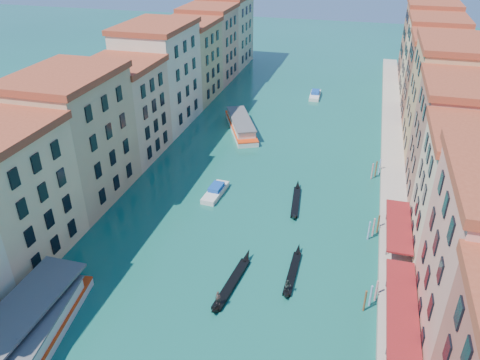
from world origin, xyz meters
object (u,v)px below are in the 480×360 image
Objects in this scene: vaporetto_far at (241,125)px; gondola_fore at (232,282)px; gondola_right at (292,273)px; vaporetto_stop at (25,324)px; vaporetto_near at (37,335)px.

vaporetto_far reaches higher than gondola_fore.
gondola_right is (18.22, -42.69, -0.79)m from vaporetto_far.
vaporetto_stop is 59.90m from vaporetto_far.
vaporetto_far is 1.45× the size of gondola_fore.
vaporetto_stop is 1.52× the size of gondola_right.
gondola_right is at bearing 34.74° from gondola_fore.
gondola_fore is at bearing -101.04° from vaporetto_far.
gondola_right is (23.67, 17.63, -0.86)m from vaporetto_near.
vaporetto_far is 1.67× the size of gondola_right.
gondola_fore reaches higher than gondola_right.
gondola_right is at bearing 33.11° from vaporetto_stop.
gondola_fore is (18.90, 13.10, -1.02)m from vaporetto_stop.
vaporetto_stop is 23.02m from gondola_fore.
gondola_fore is 7.69m from gondola_right.
vaporetto_stop is at bearing 147.42° from vaporetto_near.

